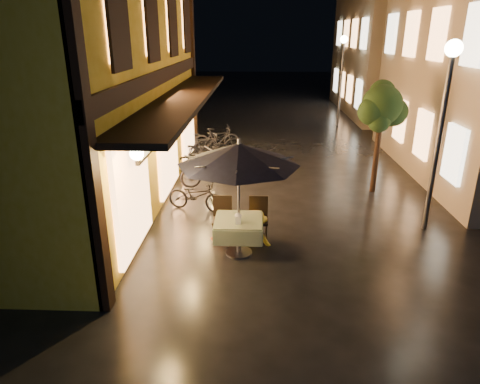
{
  "coord_description": "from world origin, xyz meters",
  "views": [
    {
      "loc": [
        -0.98,
        -7.35,
        4.35
      ],
      "look_at": [
        -1.33,
        1.2,
        1.15
      ],
      "focal_mm": 32.0,
      "sensor_mm": 36.0,
      "label": 1
    }
  ],
  "objects_px": {
    "cafe_table": "(239,228)",
    "patio_umbrella": "(239,154)",
    "streetlamp_near": "(445,104)",
    "bicycle_0": "(196,195)",
    "table_lantern": "(238,217)",
    "person_orange": "(225,213)",
    "person_yellow": "(256,212)"
  },
  "relations": [
    {
      "from": "cafe_table",
      "to": "person_orange",
      "type": "height_order",
      "value": "person_orange"
    },
    {
      "from": "table_lantern",
      "to": "streetlamp_near",
      "type": "bearing_deg",
      "value": 20.47
    },
    {
      "from": "streetlamp_near",
      "to": "person_orange",
      "type": "bearing_deg",
      "value": -169.8
    },
    {
      "from": "streetlamp_near",
      "to": "person_orange",
      "type": "xyz_separation_m",
      "value": [
        -4.67,
        -0.84,
        -2.24
      ]
    },
    {
      "from": "streetlamp_near",
      "to": "bicycle_0",
      "type": "bearing_deg",
      "value": 170.99
    },
    {
      "from": "person_orange",
      "to": "cafe_table",
      "type": "bearing_deg",
      "value": 101.32
    },
    {
      "from": "person_orange",
      "to": "person_yellow",
      "type": "bearing_deg",
      "value": 157.8
    },
    {
      "from": "cafe_table",
      "to": "patio_umbrella",
      "type": "distance_m",
      "value": 1.56
    },
    {
      "from": "cafe_table",
      "to": "bicycle_0",
      "type": "distance_m",
      "value": 2.58
    },
    {
      "from": "streetlamp_near",
      "to": "cafe_table",
      "type": "height_order",
      "value": "streetlamp_near"
    },
    {
      "from": "bicycle_0",
      "to": "streetlamp_near",
      "type": "bearing_deg",
      "value": -83.71
    },
    {
      "from": "streetlamp_near",
      "to": "person_orange",
      "type": "height_order",
      "value": "streetlamp_near"
    },
    {
      "from": "streetlamp_near",
      "to": "table_lantern",
      "type": "relative_size",
      "value": 16.92
    },
    {
      "from": "streetlamp_near",
      "to": "bicycle_0",
      "type": "relative_size",
      "value": 2.71
    },
    {
      "from": "patio_umbrella",
      "to": "bicycle_0",
      "type": "relative_size",
      "value": 1.58
    },
    {
      "from": "cafe_table",
      "to": "person_orange",
      "type": "relative_size",
      "value": 0.73
    },
    {
      "from": "table_lantern",
      "to": "person_yellow",
      "type": "distance_m",
      "value": 0.84
    },
    {
      "from": "cafe_table",
      "to": "person_yellow",
      "type": "xyz_separation_m",
      "value": [
        0.34,
        0.53,
        0.14
      ]
    },
    {
      "from": "streetlamp_near",
      "to": "patio_umbrella",
      "type": "bearing_deg",
      "value": -162.07
    },
    {
      "from": "cafe_table",
      "to": "patio_umbrella",
      "type": "xyz_separation_m",
      "value": [
        0.0,
        0.0,
        1.56
      ]
    },
    {
      "from": "streetlamp_near",
      "to": "cafe_table",
      "type": "bearing_deg",
      "value": -162.07
    },
    {
      "from": "cafe_table",
      "to": "table_lantern",
      "type": "bearing_deg",
      "value": -90.0
    },
    {
      "from": "cafe_table",
      "to": "patio_umbrella",
      "type": "bearing_deg",
      "value": 45.0
    },
    {
      "from": "person_orange",
      "to": "bicycle_0",
      "type": "xyz_separation_m",
      "value": [
        -0.87,
        1.72,
        -0.27
      ]
    },
    {
      "from": "cafe_table",
      "to": "patio_umbrella",
      "type": "relative_size",
      "value": 0.4
    },
    {
      "from": "person_orange",
      "to": "bicycle_0",
      "type": "bearing_deg",
      "value": -82.42
    },
    {
      "from": "person_yellow",
      "to": "bicycle_0",
      "type": "xyz_separation_m",
      "value": [
        -1.54,
        1.75,
        -0.32
      ]
    },
    {
      "from": "cafe_table",
      "to": "person_yellow",
      "type": "height_order",
      "value": "person_yellow"
    },
    {
      "from": "cafe_table",
      "to": "person_yellow",
      "type": "bearing_deg",
      "value": 57.22
    },
    {
      "from": "streetlamp_near",
      "to": "cafe_table",
      "type": "xyz_separation_m",
      "value": [
        -4.33,
        -1.4,
        -2.33
      ]
    },
    {
      "from": "streetlamp_near",
      "to": "patio_umbrella",
      "type": "height_order",
      "value": "streetlamp_near"
    },
    {
      "from": "person_yellow",
      "to": "person_orange",
      "type": "bearing_deg",
      "value": 16.01
    }
  ]
}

